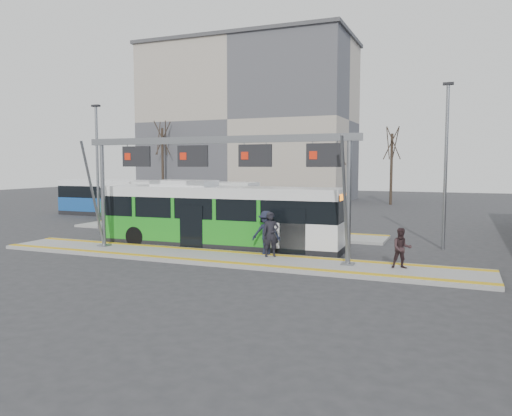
% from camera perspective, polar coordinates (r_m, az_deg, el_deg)
% --- Properties ---
extents(ground, '(120.00, 120.00, 0.00)m').
position_cam_1_polar(ground, '(21.86, -4.06, -5.90)').
color(ground, '#2D2D30').
rests_on(ground, ground).
extents(platform_main, '(22.00, 3.00, 0.15)m').
position_cam_1_polar(platform_main, '(21.85, -4.07, -5.71)').
color(platform_main, gray).
rests_on(platform_main, ground).
extents(platform_second, '(20.00, 3.00, 0.15)m').
position_cam_1_polar(platform_second, '(30.68, -4.13, -2.61)').
color(platform_second, gray).
rests_on(platform_second, ground).
extents(tactile_main, '(22.00, 2.65, 0.02)m').
position_cam_1_polar(tactile_main, '(21.83, -4.07, -5.49)').
color(tactile_main, gold).
rests_on(tactile_main, platform_main).
extents(tactile_second, '(20.00, 0.35, 0.02)m').
position_cam_1_polar(tactile_second, '(31.70, -3.21, -2.20)').
color(tactile_second, gold).
rests_on(tactile_second, platform_second).
extents(gantry, '(13.00, 1.68, 5.20)m').
position_cam_1_polar(gantry, '(21.85, -4.66, 5.43)').
color(gantry, slate).
rests_on(gantry, platform_main).
extents(apartment_block, '(24.50, 12.50, 18.40)m').
position_cam_1_polar(apartment_block, '(60.25, -0.81, 9.84)').
color(apartment_block, '#A69A8A').
rests_on(apartment_block, ground).
extents(hero_bus, '(12.20, 2.98, 3.33)m').
position_cam_1_polar(hero_bus, '(24.80, -4.07, -1.04)').
color(hero_bus, black).
rests_on(hero_bus, ground).
extents(bg_bus_green, '(11.70, 3.11, 2.90)m').
position_cam_1_polar(bg_bus_green, '(36.44, -8.84, 0.69)').
color(bg_bus_green, black).
rests_on(bg_bus_green, ground).
extents(bg_bus_blue, '(11.01, 2.48, 2.87)m').
position_cam_1_polar(bg_bus_blue, '(41.63, -15.05, 1.09)').
color(bg_bus_blue, black).
rests_on(bg_bus_blue, ground).
extents(passenger_a, '(0.85, 0.78, 1.94)m').
position_cam_1_polar(passenger_a, '(21.54, 1.70, -3.03)').
color(passenger_a, black).
rests_on(passenger_a, platform_main).
extents(passenger_b, '(0.90, 0.79, 1.56)m').
position_cam_1_polar(passenger_b, '(19.94, 16.31, -4.44)').
color(passenger_b, '#2F1F21').
rests_on(passenger_b, platform_main).
extents(passenger_c, '(1.34, 0.88, 1.95)m').
position_cam_1_polar(passenger_c, '(22.00, 1.18, -2.86)').
color(passenger_c, black).
rests_on(passenger_c, platform_main).
extents(tree_left, '(1.40, 1.40, 7.25)m').
position_cam_1_polar(tree_left, '(52.68, 9.38, 6.42)').
color(tree_left, '#382B21').
rests_on(tree_left, ground).
extents(tree_mid, '(1.40, 1.40, 8.25)m').
position_cam_1_polar(tree_mid, '(53.14, 15.28, 7.11)').
color(tree_mid, '#382B21').
rests_on(tree_mid, ground).
extents(tree_far, '(1.40, 1.40, 9.25)m').
position_cam_1_polar(tree_far, '(57.11, -10.67, 7.81)').
color(tree_far, '#382B21').
rests_on(tree_far, ground).
extents(lamp_west, '(0.50, 0.25, 7.64)m').
position_cam_1_polar(lamp_west, '(31.29, -17.67, 4.64)').
color(lamp_west, slate).
rests_on(lamp_west, ground).
extents(lamp_east, '(0.50, 0.25, 8.02)m').
position_cam_1_polar(lamp_east, '(25.77, 20.87, 4.94)').
color(lamp_east, slate).
rests_on(lamp_east, ground).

